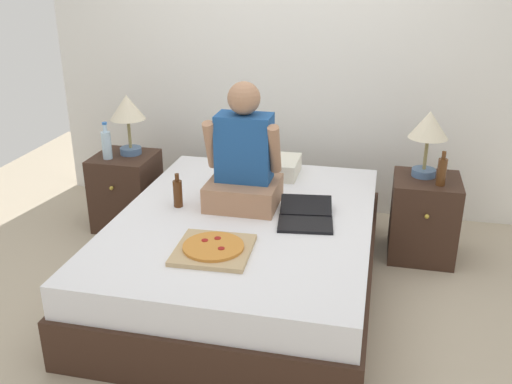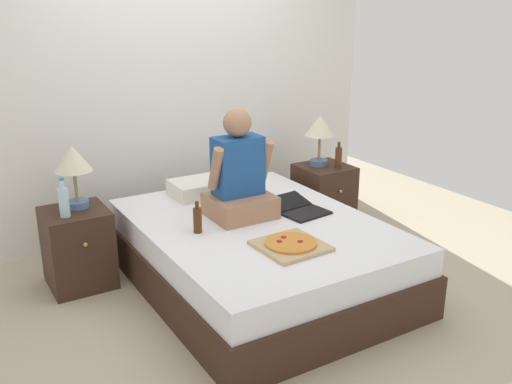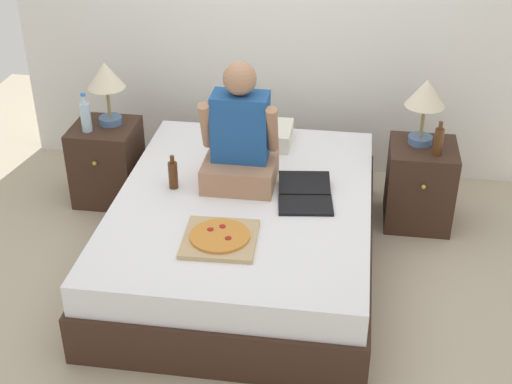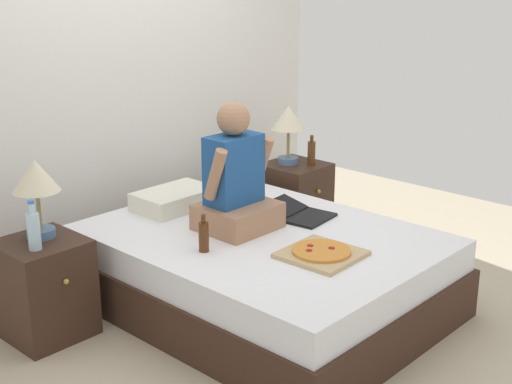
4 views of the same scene
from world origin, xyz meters
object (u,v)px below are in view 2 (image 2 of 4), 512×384
at_px(beer_bottle_on_bed, 197,220).
at_px(person_seated, 239,178).
at_px(lamp_on_left_nightstand, 73,163).
at_px(laptop, 300,209).
at_px(nightstand_right, 323,196).
at_px(lamp_on_right_nightstand, 320,129).
at_px(bed, 258,254).
at_px(pizza_box, 291,245).
at_px(water_bottle, 64,201).
at_px(beer_bottle, 338,157).
at_px(nightstand_left, 78,248).

bearing_deg(beer_bottle_on_bed, person_seated, 18.76).
xyz_separation_m(lamp_on_left_nightstand, laptop, (1.43, -0.71, -0.39)).
xyz_separation_m(nightstand_right, lamp_on_right_nightstand, (-0.03, 0.05, 0.61)).
distance_m(nightstand_right, lamp_on_right_nightstand, 0.62).
distance_m(bed, pizza_box, 0.55).
xyz_separation_m(nightstand_right, person_seated, (-1.15, -0.49, 0.49)).
xyz_separation_m(bed, water_bottle, (-1.18, 0.58, 0.44)).
bearing_deg(lamp_on_right_nightstand, person_seated, -154.38).
xyz_separation_m(water_bottle, beer_bottle, (2.35, -0.01, -0.02)).
height_order(nightstand_right, pizza_box, nightstand_right).
distance_m(bed, beer_bottle_on_bed, 0.56).
height_order(lamp_on_right_nightstand, person_seated, person_seated).
relative_size(nightstand_left, person_seated, 0.73).
relative_size(water_bottle, beer_bottle_on_bed, 1.25).
bearing_deg(water_bottle, nightstand_right, 2.25).
height_order(lamp_on_left_nightstand, person_seated, person_seated).
xyz_separation_m(nightstand_left, lamp_on_left_nightstand, (0.04, 0.05, 0.61)).
bearing_deg(beer_bottle, pizza_box, -139.29).
height_order(beer_bottle, laptop, beer_bottle).
relative_size(beer_bottle, pizza_box, 0.55).
height_order(water_bottle, person_seated, person_seated).
distance_m(nightstand_left, beer_bottle, 2.31).
distance_m(water_bottle, beer_bottle, 2.36).
relative_size(lamp_on_right_nightstand, pizza_box, 1.08).
relative_size(bed, water_bottle, 7.49).
xyz_separation_m(lamp_on_right_nightstand, pizza_box, (-1.12, -1.20, -0.39)).
xyz_separation_m(beer_bottle, beer_bottle_on_bed, (-1.62, -0.52, -0.09)).
bearing_deg(bed, pizza_box, -96.22).
xyz_separation_m(water_bottle, lamp_on_right_nightstand, (2.25, 0.14, 0.22)).
bearing_deg(bed, lamp_on_right_nightstand, 33.95).
relative_size(laptop, beer_bottle_on_bed, 2.05).
xyz_separation_m(bed, lamp_on_right_nightstand, (1.07, 0.72, 0.66)).
xyz_separation_m(nightstand_left, person_seated, (1.05, -0.49, 0.49)).
bearing_deg(water_bottle, bed, -26.20).
bearing_deg(beer_bottle, nightstand_left, 177.48).
distance_m(nightstand_left, lamp_on_right_nightstand, 2.26).
distance_m(bed, water_bottle, 1.39).
bearing_deg(beer_bottle_on_bed, bed, -6.44).
distance_m(water_bottle, person_seated, 1.21).
height_order(bed, nightstand_right, nightstand_right).
height_order(nightstand_left, beer_bottle_on_bed, beer_bottle_on_bed).
xyz_separation_m(lamp_on_left_nightstand, nightstand_right, (2.16, -0.05, -0.61)).
height_order(lamp_on_left_nightstand, laptop, lamp_on_left_nightstand).
bearing_deg(laptop, nightstand_left, 155.89).
distance_m(lamp_on_left_nightstand, beer_bottle_on_bed, 0.97).
height_order(nightstand_left, person_seated, person_seated).
bearing_deg(nightstand_left, lamp_on_right_nightstand, 1.32).
relative_size(lamp_on_right_nightstand, laptop, 1.00).
bearing_deg(nightstand_left, beer_bottle_on_bed, -43.35).
distance_m(lamp_on_left_nightstand, water_bottle, 0.28).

